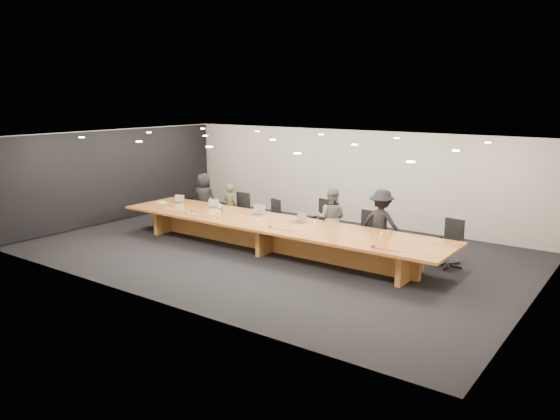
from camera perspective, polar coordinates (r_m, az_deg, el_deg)
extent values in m
plane|color=black|center=(13.65, -0.74, -4.32)|extent=(12.00, 12.00, 0.00)
cube|color=beige|center=(16.66, 7.48, 3.49)|extent=(12.00, 0.02, 2.80)
cube|color=black|center=(17.48, -16.62, 3.39)|extent=(0.08, 7.84, 2.74)
cube|color=brown|center=(13.46, -0.75, -1.38)|extent=(9.00, 1.80, 0.06)
cube|color=brown|center=(13.55, -0.74, -2.92)|extent=(7.65, 0.15, 0.69)
cube|color=brown|center=(15.90, -11.22, -0.92)|extent=(0.12, 1.26, 0.69)
cube|color=brown|center=(13.55, -0.74, -2.92)|extent=(0.12, 1.26, 0.69)
cube|color=brown|center=(11.85, 13.45, -5.46)|extent=(0.12, 1.26, 0.69)
imported|color=black|center=(16.54, -7.93, 1.18)|extent=(0.86, 0.69, 1.53)
imported|color=#3A3720|center=(15.78, -5.18, 0.36)|extent=(0.49, 0.32, 1.33)
imported|color=#4F4F51|center=(13.84, 5.39, -0.84)|extent=(0.88, 0.76, 1.55)
imported|color=black|center=(13.22, 10.54, -1.39)|extent=(1.06, 0.62, 1.64)
cylinder|color=silver|center=(14.55, -6.31, 0.16)|extent=(0.09, 0.09, 0.24)
cylinder|color=brown|center=(14.71, -6.11, 0.04)|extent=(0.10, 0.10, 0.11)
cone|color=silver|center=(13.24, 3.65, -1.30)|extent=(0.10, 0.10, 0.09)
cone|color=silver|center=(12.29, 10.55, -2.53)|extent=(0.10, 0.10, 0.09)
cube|color=silver|center=(16.28, -12.24, 0.83)|extent=(0.31, 0.27, 0.02)
cube|color=#69C334|center=(16.26, -12.29, 0.89)|extent=(0.19, 0.14, 0.03)
cube|color=#B0B0B5|center=(15.33, -12.38, 0.16)|extent=(0.21, 0.17, 0.03)
cone|color=black|center=(14.87, -9.21, -0.08)|extent=(0.15, 0.15, 0.03)
cone|color=black|center=(12.92, -1.05, -1.75)|extent=(0.12, 0.12, 0.03)
cone|color=black|center=(11.43, 9.71, -3.75)|extent=(0.13, 0.13, 0.03)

